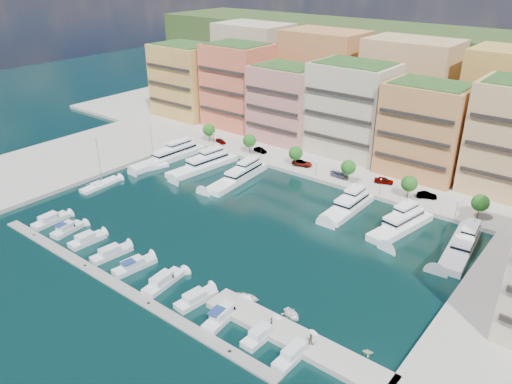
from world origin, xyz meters
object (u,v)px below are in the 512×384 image
(lamppost_4, at_px, (457,205))
(yacht_2, at_px, (240,175))
(lamppost_0, at_px, (213,137))
(tender_3, at_px, (368,352))
(lamppost_1, at_px, (261,151))
(cruiser_9, at_px, (295,353))
(cruiser_6, at_px, (196,299))
(sailboat_2, at_px, (153,167))
(tree_2, at_px, (296,153))
(tree_3, at_px, (348,167))
(lamppost_2, at_px, (316,166))
(cruiser_4, at_px, (134,266))
(sailboat_1, at_px, (100,185))
(tree_1, at_px, (250,141))
(car_0, at_px, (221,141))
(car_5, at_px, (427,195))
(car_1, at_px, (260,150))
(yacht_4, at_px, (349,206))
(cruiser_2, at_px, (87,240))
(car_2, at_px, (302,163))
(cruiser_1, at_px, (67,229))
(cruiser_3, at_px, (111,253))
(yacht_5, at_px, (402,224))
(person_1, at_px, (310,339))
(yacht_6, at_px, (462,244))
(tender_2, at_px, (292,315))
(tender_1, at_px, (288,315))
(tree_5, at_px, (480,203))
(yacht_1, at_px, (205,164))
(car_4, at_px, (384,180))
(lamppost_3, at_px, (381,184))
(tree_4, at_px, (409,184))
(cruiser_8, at_px, (261,335))
(cruiser_5, at_px, (163,282))
(yacht_0, at_px, (171,155))
(tree_0, at_px, (209,130))
(cruiser_7, at_px, (224,315))
(cruiser_0, at_px, (50,220))

(lamppost_4, relative_size, yacht_2, 0.19)
(lamppost_0, bearing_deg, tender_3, -32.73)
(lamppost_1, relative_size, cruiser_9, 0.49)
(cruiser_6, relative_size, sailboat_2, 0.59)
(tree_2, relative_size, tree_3, 1.00)
(lamppost_2, relative_size, lamppost_4, 1.00)
(lamppost_4, bearing_deg, cruiser_4, -125.88)
(tree_2, distance_m, sailboat_1, 51.43)
(tree_1, relative_size, car_0, 1.43)
(lamppost_0, xyz_separation_m, car_5, (63.54, 5.16, -2.07))
(tender_3, bearing_deg, cruiser_9, 107.86)
(lamppost_4, height_order, cruiser_4, lamppost_4)
(car_1, bearing_deg, cruiser_4, -157.26)
(yacht_4, relative_size, sailboat_1, 1.28)
(cruiser_2, xyz_separation_m, car_2, (12.57, 59.46, 1.22))
(cruiser_1, xyz_separation_m, cruiser_3, (15.00, 0.01, -0.02))
(yacht_5, relative_size, person_1, 10.04)
(yacht_6, distance_m, tender_2, 40.35)
(tender_3, height_order, tender_1, tender_3)
(sailboat_1, distance_m, car_5, 80.11)
(tree_5, relative_size, yacht_1, 0.25)
(sailboat_2, bearing_deg, car_4, 27.09)
(cruiser_9, relative_size, car_4, 1.80)
(lamppost_3, distance_m, person_1, 55.31)
(yacht_1, distance_m, car_4, 47.80)
(tree_3, bearing_deg, yacht_5, -32.19)
(yacht_6, bearing_deg, car_5, 129.74)
(sailboat_2, distance_m, tender_3, 83.44)
(tree_4, height_order, lamppost_4, tree_4)
(cruiser_8, relative_size, tender_3, 4.37)
(cruiser_3, xyz_separation_m, cruiser_5, (14.94, -0.01, -0.00))
(yacht_0, bearing_deg, yacht_6, 1.69)
(tree_0, xyz_separation_m, tree_2, (32.00, 0.00, 0.00))
(tender_1, relative_size, car_0, 0.43)
(cruiser_7, bearing_deg, cruiser_9, 0.12)
(person_1, bearing_deg, lamppost_2, -90.65)
(sailboat_2, relative_size, tender_1, 7.82)
(tender_1, relative_size, car_5, 0.37)
(car_1, bearing_deg, cruiser_0, 176.43)
(sailboat_1, bearing_deg, lamppost_1, 59.36)
(cruiser_3, relative_size, tender_2, 2.30)
(cruiser_1, relative_size, cruiser_9, 0.87)
(yacht_0, xyz_separation_m, cruiser_6, (51.57, -42.18, -0.66))
(tree_0, height_order, cruiser_5, tree_0)
(lamppost_0, height_order, yacht_5, yacht_5)
(tender_2, bearing_deg, car_5, 20.12)
(cruiser_4, xyz_separation_m, car_5, (31.91, 60.97, 1.19))
(yacht_6, xyz_separation_m, cruiser_8, (-15.51, -44.57, -0.66))
(tree_5, relative_size, cruiser_9, 0.66)
(cruiser_7, height_order, tender_1, cruiser_7)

